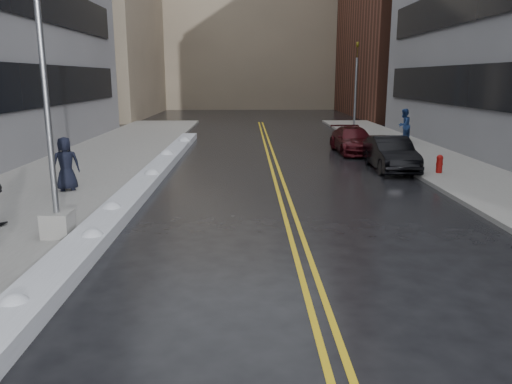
{
  "coord_description": "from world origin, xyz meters",
  "views": [
    {
      "loc": [
        1.26,
        -9.6,
        3.91
      ],
      "look_at": [
        1.47,
        1.69,
        1.3
      ],
      "focal_mm": 35.0,
      "sensor_mm": 36.0,
      "label": 1
    }
  ],
  "objects_px": {
    "lamppost": "(50,138)",
    "fire_hydrant": "(440,163)",
    "pedestrian_c": "(66,164)",
    "pedestrian_east": "(404,125)",
    "traffic_signal": "(356,85)",
    "car_maroon": "(353,140)",
    "car_black": "(391,154)"
  },
  "relations": [
    {
      "from": "lamppost",
      "to": "fire_hydrant",
      "type": "bearing_deg",
      "value": 33.04
    },
    {
      "from": "pedestrian_c",
      "to": "pedestrian_east",
      "type": "relative_size",
      "value": 0.93
    },
    {
      "from": "traffic_signal",
      "to": "pedestrian_east",
      "type": "bearing_deg",
      "value": -64.28
    },
    {
      "from": "fire_hydrant",
      "to": "traffic_signal",
      "type": "height_order",
      "value": "traffic_signal"
    },
    {
      "from": "lamppost",
      "to": "traffic_signal",
      "type": "bearing_deg",
      "value": 61.79
    },
    {
      "from": "lamppost",
      "to": "car_maroon",
      "type": "relative_size",
      "value": 1.67
    },
    {
      "from": "car_black",
      "to": "car_maroon",
      "type": "bearing_deg",
      "value": 97.12
    },
    {
      "from": "lamppost",
      "to": "pedestrian_east",
      "type": "bearing_deg",
      "value": 52.06
    },
    {
      "from": "lamppost",
      "to": "pedestrian_c",
      "type": "bearing_deg",
      "value": 106.87
    },
    {
      "from": "pedestrian_c",
      "to": "traffic_signal",
      "type": "bearing_deg",
      "value": -152.34
    },
    {
      "from": "lamppost",
      "to": "pedestrian_east",
      "type": "xyz_separation_m",
      "value": [
        13.84,
        17.76,
        -1.41
      ]
    },
    {
      "from": "fire_hydrant",
      "to": "pedestrian_c",
      "type": "relative_size",
      "value": 0.4
    },
    {
      "from": "fire_hydrant",
      "to": "pedestrian_c",
      "type": "xyz_separation_m",
      "value": [
        -13.84,
        -2.93,
        0.51
      ]
    },
    {
      "from": "fire_hydrant",
      "to": "pedestrian_c",
      "type": "distance_m",
      "value": 14.15
    },
    {
      "from": "traffic_signal",
      "to": "car_maroon",
      "type": "height_order",
      "value": "traffic_signal"
    },
    {
      "from": "car_black",
      "to": "car_maroon",
      "type": "xyz_separation_m",
      "value": [
        -0.55,
        5.03,
        -0.05
      ]
    },
    {
      "from": "traffic_signal",
      "to": "pedestrian_c",
      "type": "height_order",
      "value": "traffic_signal"
    },
    {
      "from": "pedestrian_c",
      "to": "lamppost",
      "type": "bearing_deg",
      "value": 82.76
    },
    {
      "from": "lamppost",
      "to": "car_black",
      "type": "xyz_separation_m",
      "value": [
        10.71,
        9.41,
        -1.82
      ]
    },
    {
      "from": "car_black",
      "to": "car_maroon",
      "type": "distance_m",
      "value": 5.06
    },
    {
      "from": "pedestrian_c",
      "to": "car_maroon",
      "type": "xyz_separation_m",
      "value": [
        11.7,
        9.37,
        -0.4
      ]
    },
    {
      "from": "fire_hydrant",
      "to": "traffic_signal",
      "type": "distance_m",
      "value": 14.3
    },
    {
      "from": "lamppost",
      "to": "pedestrian_east",
      "type": "height_order",
      "value": "lamppost"
    },
    {
      "from": "fire_hydrant",
      "to": "car_black",
      "type": "bearing_deg",
      "value": 138.44
    },
    {
      "from": "traffic_signal",
      "to": "pedestrian_east",
      "type": "relative_size",
      "value": 3.07
    },
    {
      "from": "lamppost",
      "to": "car_black",
      "type": "relative_size",
      "value": 1.76
    },
    {
      "from": "pedestrian_east",
      "to": "car_black",
      "type": "relative_size",
      "value": 0.45
    },
    {
      "from": "car_black",
      "to": "car_maroon",
      "type": "height_order",
      "value": "car_black"
    },
    {
      "from": "car_black",
      "to": "traffic_signal",
      "type": "bearing_deg",
      "value": 85.94
    },
    {
      "from": "traffic_signal",
      "to": "car_black",
      "type": "relative_size",
      "value": 1.38
    },
    {
      "from": "lamppost",
      "to": "fire_hydrant",
      "type": "height_order",
      "value": "lamppost"
    },
    {
      "from": "lamppost",
      "to": "traffic_signal",
      "type": "xyz_separation_m",
      "value": [
        11.8,
        22.0,
        0.87
      ]
    }
  ]
}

